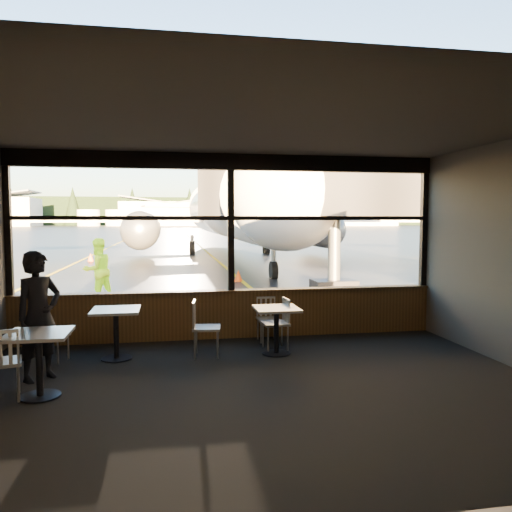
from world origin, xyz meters
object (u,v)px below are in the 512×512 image
object	(u,v)px
chair_near_w	(207,328)
chair_near_n	(268,320)
chair_mid_w	(54,337)
cone_nose	(238,276)
ground_crew	(98,270)
chair_left_s	(2,363)
cafe_table_left	(39,365)
cone_wing	(91,257)
airliner	(231,162)
passenger	(39,316)
cafe_table_mid	(116,334)
jet_bridge	(324,221)
cafe_table_near	(276,331)
chair_near_e	(275,324)

from	to	relation	value
chair_near_w	chair_near_n	size ratio (longest dim) A/B	1.14
chair_mid_w	cone_nose	xyz separation A→B (m)	(4.34, 9.82, -0.19)
ground_crew	cone_nose	world-z (taller)	ground_crew
ground_crew	cone_nose	bearing A→B (deg)	-178.31
chair_near_n	chair_left_s	size ratio (longest dim) A/B	0.87
cafe_table_left	cone_wing	world-z (taller)	cafe_table_left
chair_near_w	airliner	bearing A→B (deg)	178.54
cafe_table_left	chair_left_s	distance (m)	0.44
airliner	passenger	xyz separation A→B (m)	(-5.79, -24.27, -4.98)
chair_mid_w	chair_near_w	bearing A→B (deg)	105.83
chair_mid_w	chair_left_s	size ratio (longest dim) A/B	0.86
chair_near_w	cone_wing	world-z (taller)	chair_near_w
chair_mid_w	ground_crew	bearing A→B (deg)	-160.72
cafe_table_left	chair_mid_w	xyz separation A→B (m)	(-0.19, 1.66, -0.01)
chair_near_w	cafe_table_left	bearing A→B (deg)	-48.40
cafe_table_mid	cone_nose	xyz separation A→B (m)	(3.37, 9.85, -0.20)
cafe_table_left	ground_crew	bearing A→B (deg)	92.23
ground_crew	cone_wing	xyz separation A→B (m)	(-2.29, 14.21, -0.66)
passenger	cafe_table_mid	bearing A→B (deg)	-2.03
chair_mid_w	cone_nose	distance (m)	10.74
cafe_table_mid	chair_near_w	bearing A→B (deg)	-2.74
airliner	jet_bridge	world-z (taller)	airliner
airliner	cafe_table_near	bearing A→B (deg)	-95.38
chair_left_s	ground_crew	world-z (taller)	ground_crew
chair_near_e	ground_crew	bearing A→B (deg)	28.64
cafe_table_mid	cafe_table_left	world-z (taller)	cafe_table_left
airliner	ground_crew	distance (m)	19.05
cafe_table_near	cafe_table_mid	distance (m)	2.63
cone_nose	passenger	bearing A→B (deg)	-111.97
cone_nose	chair_near_e	bearing A→B (deg)	-94.15
cafe_table_left	chair_near_e	distance (m)	3.89
cafe_table_left	chair_mid_w	distance (m)	1.67
chair_near_n	passenger	bearing A→B (deg)	24.05
jet_bridge	ground_crew	size ratio (longest dim) A/B	5.78
ground_crew	cone_wing	world-z (taller)	ground_crew
airliner	jet_bridge	size ratio (longest dim) A/B	3.79
passenger	ground_crew	size ratio (longest dim) A/B	1.04
airliner	chair_near_w	bearing A→B (deg)	-98.21
cafe_table_mid	passenger	size ratio (longest dim) A/B	0.45
chair_mid_w	chair_left_s	bearing A→B (deg)	9.64
cafe_table_mid	passenger	xyz separation A→B (m)	(-0.96, -0.88, 0.50)
chair_left_s	passenger	distance (m)	0.93
ground_crew	cafe_table_left	bearing A→B (deg)	52.96
airliner	chair_mid_w	xyz separation A→B (m)	(-5.80, -23.36, -5.49)
ground_crew	cafe_table_near	bearing A→B (deg)	81.88
cafe_table_near	ground_crew	world-z (taller)	ground_crew
airliner	chair_near_w	size ratio (longest dim) A/B	40.98
chair_near_w	chair_left_s	xyz separation A→B (m)	(-2.68, -1.58, 0.00)
chair_mid_w	cone_wing	xyz separation A→B (m)	(-2.40, 20.16, -0.19)
chair_near_w	chair_left_s	distance (m)	3.11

